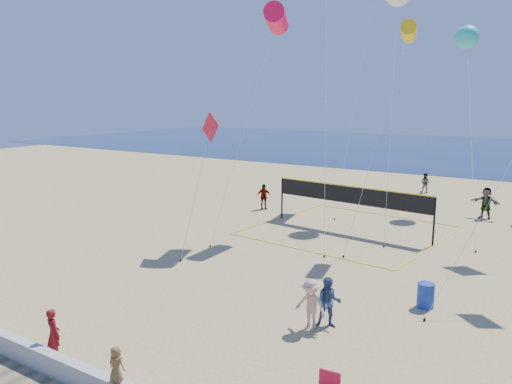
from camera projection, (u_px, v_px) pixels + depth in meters
The scene contains 15 objects.
ground at pixel (212, 356), 14.10m from camera, with size 120.00×120.00×0.00m, color tan.
ocean at pixel (496, 152), 65.67m from camera, with size 140.00×50.00×0.03m, color #10204E.
woman at pixel (54, 334), 13.79m from camera, with size 0.54×0.36×1.49m, color maroon.
toddler at pixel (116, 364), 11.69m from camera, with size 0.43×0.28×0.88m, color brown.
bystander_a at pixel (329, 302), 15.73m from camera, with size 0.80×0.62×1.64m, color #31487B.
bystander_b at pixel (311, 305), 15.57m from camera, with size 1.06×0.61×1.65m, color tan.
far_person_0 at pixel (263, 197), 32.37m from camera, with size 0.97×0.41×1.66m, color gray.
far_person_1 at pixel (486, 203), 29.91m from camera, with size 1.76×0.56×1.89m, color gray.
far_person_3 at pixel (426, 183), 37.88m from camera, with size 0.73×0.57×1.51m, color gray.
trash_barrel at pixel (426, 295), 17.29m from camera, with size 0.58×0.58×0.87m, color #1834A0.
volleyball_net at pixel (350, 200), 26.98m from camera, with size 10.35×10.21×2.50m.
kite_0 at pixel (276, 19), 25.12m from camera, with size 2.20×5.63×11.76m.
kite_2 at pixel (409, 32), 23.26m from camera, with size 1.93×4.72×10.67m.
kite_3 at pixel (209, 134), 23.16m from camera, with size 1.41×2.82×6.56m.
kite_7 at pixel (467, 37), 31.44m from camera, with size 3.86×11.19×11.64m.
Camera 1 is at (7.96, -10.33, 7.21)m, focal length 35.00 mm.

